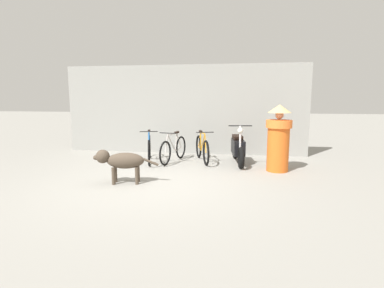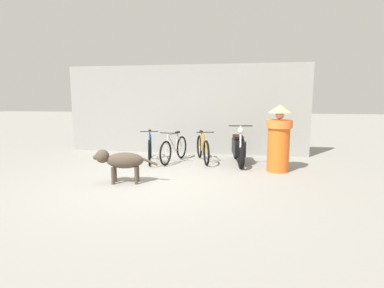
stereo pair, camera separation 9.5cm
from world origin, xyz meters
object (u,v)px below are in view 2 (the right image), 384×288
at_px(motorcycle, 238,148).
at_px(person_in_robes, 279,138).
at_px(bicycle_0, 150,148).
at_px(bicycle_1, 174,149).
at_px(stray_dog, 120,160).
at_px(bicycle_2, 203,149).

distance_m(motorcycle, person_in_robes, 1.24).
distance_m(bicycle_0, bicycle_1, 0.66).
relative_size(stray_dog, person_in_robes, 0.83).
bearing_deg(bicycle_0, motorcycle, 77.48).
height_order(bicycle_0, bicycle_2, bicycle_0).
distance_m(bicycle_0, stray_dog, 2.14).
bearing_deg(bicycle_2, motorcycle, 64.93).
bearing_deg(stray_dog, bicycle_0, -99.68).
height_order(bicycle_1, motorcycle, motorcycle).
bearing_deg(bicycle_2, bicycle_0, -97.45).
height_order(stray_dog, person_in_robes, person_in_robes).
xyz_separation_m(bicycle_1, person_in_robes, (2.67, -0.65, 0.46)).
bearing_deg(bicycle_2, bicycle_1, -96.08).
height_order(bicycle_2, motorcycle, motorcycle).
height_order(bicycle_1, person_in_robes, person_in_robes).
xyz_separation_m(motorcycle, stray_dog, (-2.31, -2.29, 0.06)).
bearing_deg(stray_dog, bicycle_2, -130.74).
relative_size(bicycle_1, bicycle_2, 1.00).
height_order(bicycle_1, bicycle_2, bicycle_2).
bearing_deg(bicycle_1, person_in_robes, 88.16).
bearing_deg(motorcycle, bicycle_2, -104.39).
xyz_separation_m(bicycle_0, bicycle_2, (1.41, 0.27, -0.01)).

